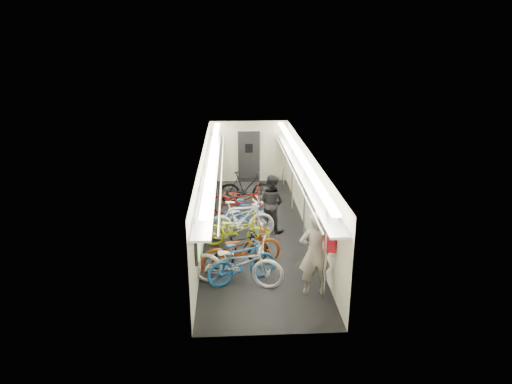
{
  "coord_description": "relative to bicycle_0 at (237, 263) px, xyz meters",
  "views": [
    {
      "loc": [
        -0.69,
        -12.38,
        5.4
      ],
      "look_at": [
        0.01,
        0.18,
        1.15
      ],
      "focal_mm": 32.0,
      "sensor_mm": 36.0,
      "label": 1
    }
  ],
  "objects": [
    {
      "name": "bicycle_7",
      "position": [
        0.38,
        3.23,
        -0.09
      ],
      "size": [
        1.62,
        0.61,
        0.95
      ],
      "primitive_type": "imported",
      "rotation": [
        0.0,
        0.0,
        1.46
      ],
      "color": "#1B4FA6",
      "rests_on": "ground"
    },
    {
      "name": "bicycle_0",
      "position": [
        0.0,
        0.0,
        0.0
      ],
      "size": [
        2.27,
        1.26,
        1.13
      ],
      "primitive_type": "imported",
      "rotation": [
        0.0,
        0.0,
        1.32
      ],
      "color": "silver",
      "rests_on": "ground"
    },
    {
      "name": "bicycle_4",
      "position": [
        -0.01,
        2.05,
        -0.08
      ],
      "size": [
        1.93,
        0.94,
        0.97
      ],
      "primitive_type": "imported",
      "rotation": [
        0.0,
        0.0,
        1.4
      ],
      "color": "#BEC412",
      "rests_on": "ground"
    },
    {
      "name": "bicycle_2",
      "position": [
        0.12,
        0.74,
        -0.01
      ],
      "size": [
        2.22,
        1.44,
        1.1
      ],
      "primitive_type": "imported",
      "rotation": [
        0.0,
        0.0,
        1.94
      ],
      "color": "maroon",
      "rests_on": "ground"
    },
    {
      "name": "train_car_shell",
      "position": [
        0.24,
        3.8,
        1.09
      ],
      "size": [
        10.0,
        10.0,
        10.0
      ],
      "color": "black",
      "rests_on": "ground"
    },
    {
      "name": "bicycle_1",
      "position": [
        0.11,
        0.1,
        -0.05
      ],
      "size": [
        1.77,
        1.07,
        1.03
      ],
      "primitive_type": "imported",
      "rotation": [
        0.0,
        0.0,
        1.94
      ],
      "color": "#1C60AC",
      "rests_on": "ground"
    },
    {
      "name": "bicycle_3",
      "position": [
        0.11,
        0.86,
        -0.1
      ],
      "size": [
        1.59,
        1.02,
        0.93
      ],
      "primitive_type": "imported",
      "rotation": [
        0.0,
        0.0,
        1.99
      ],
      "color": "black",
      "rests_on": "ground"
    },
    {
      "name": "bicycle_9",
      "position": [
        0.4,
        5.51,
        -0.01
      ],
      "size": [
        1.88,
        0.62,
        1.12
      ],
      "primitive_type": "imported",
      "rotation": [
        0.0,
        0.0,
        1.52
      ],
      "color": "black",
      "rests_on": "ground"
    },
    {
      "name": "bicycle_5",
      "position": [
        0.14,
        2.53,
        0.01
      ],
      "size": [
        1.98,
        0.75,
        1.16
      ],
      "primitive_type": "imported",
      "rotation": [
        0.0,
        0.0,
        1.68
      ],
      "color": "white",
      "rests_on": "ground"
    },
    {
      "name": "passenger_mid",
      "position": [
        1.04,
        3.1,
        0.29
      ],
      "size": [
        1.05,
        1.01,
        1.71
      ],
      "primitive_type": "imported",
      "rotation": [
        0.0,
        0.0,
        2.52
      ],
      "color": "black",
      "rests_on": "ground"
    },
    {
      "name": "bicycle_8",
      "position": [
        0.21,
        4.39,
        -0.05
      ],
      "size": [
        2.04,
        0.97,
        1.03
      ],
      "primitive_type": "imported",
      "rotation": [
        0.0,
        0.0,
        1.42
      ],
      "color": "maroon",
      "rests_on": "ground"
    },
    {
      "name": "backpack",
      "position": [
        1.97,
        -0.6,
        0.71
      ],
      "size": [
        0.29,
        0.21,
        0.38
      ],
      "primitive_type": "cube",
      "rotation": [
        0.0,
        0.0,
        -0.32
      ],
      "color": "red",
      "rests_on": "passenger_near"
    },
    {
      "name": "bicycle_6",
      "position": [
        0.18,
        2.88,
        -0.05
      ],
      "size": [
        2.08,
        1.15,
        1.04
      ],
      "primitive_type": "imported",
      "rotation": [
        0.0,
        0.0,
        1.81
      ],
      "color": "silver",
      "rests_on": "ground"
    },
    {
      "name": "passenger_near",
      "position": [
        1.68,
        -0.43,
        0.4
      ],
      "size": [
        0.72,
        0.48,
        1.94
      ],
      "primitive_type": "imported",
      "rotation": [
        0.0,
        0.0,
        3.17
      ],
      "color": "gray",
      "rests_on": "ground"
    }
  ]
}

